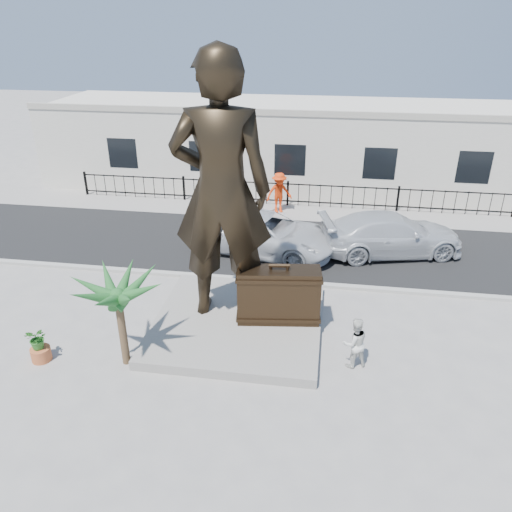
{
  "coord_description": "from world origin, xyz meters",
  "views": [
    {
      "loc": [
        2.07,
        -11.53,
        9.01
      ],
      "look_at": [
        0.0,
        2.0,
        2.3
      ],
      "focal_mm": 35.0,
      "sensor_mm": 36.0,
      "label": 1
    }
  ],
  "objects": [
    {
      "name": "building",
      "position": [
        0.0,
        17.0,
        2.2
      ],
      "size": [
        28.0,
        7.0,
        4.4
      ],
      "primitive_type": "cube",
      "color": "silver",
      "rests_on": "ground"
    },
    {
      "name": "palm_tree",
      "position": [
        -3.32,
        -0.75,
        0.0
      ],
      "size": [
        1.8,
        1.8,
        3.2
      ],
      "primitive_type": null,
      "color": "#1F5622",
      "rests_on": "ground"
    },
    {
      "name": "plinth",
      "position": [
        -0.5,
        1.5,
        0.15
      ],
      "size": [
        5.2,
        5.2,
        0.3
      ],
      "primitive_type": "cube",
      "color": "gray",
      "rests_on": "ground"
    },
    {
      "name": "ground",
      "position": [
        0.0,
        0.0,
        0.0
      ],
      "size": [
        100.0,
        100.0,
        0.0
      ],
      "primitive_type": "plane",
      "color": "#9E9991",
      "rests_on": "ground"
    },
    {
      "name": "car_white",
      "position": [
        -0.39,
        7.12,
        0.83
      ],
      "size": [
        6.41,
        4.1,
        1.65
      ],
      "primitive_type": "imported",
      "rotation": [
        0.0,
        0.0,
        1.32
      ],
      "color": "silver",
      "rests_on": "street"
    },
    {
      "name": "statue",
      "position": [
        -1.02,
        1.96,
        4.34
      ],
      "size": [
        3.09,
        2.17,
        8.07
      ],
      "primitive_type": "imported",
      "rotation": [
        0.0,
        0.0,
        3.22
      ],
      "color": "black",
      "rests_on": "plinth"
    },
    {
      "name": "suitcase",
      "position": [
        0.76,
        1.64,
        1.19
      ],
      "size": [
        2.6,
        1.11,
        1.77
      ],
      "primitive_type": "cube",
      "rotation": [
        0.0,
        0.0,
        0.13
      ],
      "color": "black",
      "rests_on": "plinth"
    },
    {
      "name": "tourist",
      "position": [
        3.06,
        0.09,
        0.77
      ],
      "size": [
        0.91,
        0.82,
        1.53
      ],
      "primitive_type": "imported",
      "rotation": [
        0.0,
        0.0,
        3.52
      ],
      "color": "silver",
      "rests_on": "ground"
    },
    {
      "name": "fence",
      "position": [
        0.0,
        12.8,
        0.6
      ],
      "size": [
        22.0,
        0.1,
        1.2
      ],
      "primitive_type": "cube",
      "color": "black",
      "rests_on": "ground"
    },
    {
      "name": "street",
      "position": [
        0.0,
        8.0,
        0.01
      ],
      "size": [
        40.0,
        7.0,
        0.01
      ],
      "primitive_type": "cube",
      "color": "black",
      "rests_on": "ground"
    },
    {
      "name": "far_sidewalk",
      "position": [
        0.0,
        12.0,
        0.01
      ],
      "size": [
        40.0,
        2.5,
        0.02
      ],
      "primitive_type": "cube",
      "color": "#9E9991",
      "rests_on": "ground"
    },
    {
      "name": "curb",
      "position": [
        0.0,
        4.5,
        0.06
      ],
      "size": [
        40.0,
        0.25,
        0.12
      ],
      "primitive_type": "cube",
      "color": "#A5A399",
      "rests_on": "ground"
    },
    {
      "name": "planter",
      "position": [
        -5.78,
        -1.01,
        0.2
      ],
      "size": [
        0.56,
        0.56,
        0.4
      ],
      "primitive_type": "cylinder",
      "color": "#B75A30",
      "rests_on": "ground"
    },
    {
      "name": "shrub",
      "position": [
        -5.78,
        -1.01,
        0.73
      ],
      "size": [
        0.73,
        0.68,
        0.67
      ],
      "primitive_type": "imported",
      "rotation": [
        0.0,
        0.0,
        -0.33
      ],
      "color": "#2C6C23",
      "rests_on": "planter"
    },
    {
      "name": "worker",
      "position": [
        -0.34,
        11.73,
        1.03
      ],
      "size": [
        1.5,
        1.24,
        2.01
      ],
      "primitive_type": "imported",
      "rotation": [
        0.0,
        0.0,
        0.45
      ],
      "color": "#F0380C",
      "rests_on": "far_sidewalk"
    },
    {
      "name": "car_silver",
      "position": [
        4.69,
        7.76,
        0.86
      ],
      "size": [
        6.23,
        3.74,
        1.69
      ],
      "primitive_type": "imported",
      "rotation": [
        0.0,
        0.0,
        1.82
      ],
      "color": "silver",
      "rests_on": "street"
    }
  ]
}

